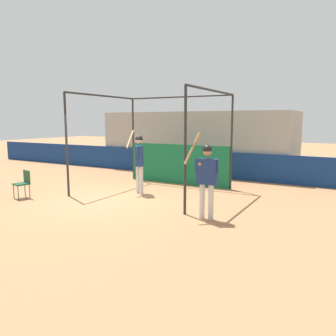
# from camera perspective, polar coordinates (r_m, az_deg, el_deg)

# --- Properties ---
(ground_plane) EXTENTS (60.00, 60.00, 0.00)m
(ground_plane) POSITION_cam_1_polar(r_m,az_deg,el_deg) (10.09, -10.80, -5.30)
(ground_plane) COLOR #A8754C
(outfield_wall) EXTENTS (24.00, 0.12, 1.08)m
(outfield_wall) POSITION_cam_1_polar(r_m,az_deg,el_deg) (14.21, 2.58, 0.96)
(outfield_wall) COLOR navy
(outfield_wall) RESTS_ON ground
(bleacher_section) EXTENTS (8.70, 3.20, 2.76)m
(bleacher_section) POSITION_cam_1_polar(r_m,az_deg,el_deg) (15.63, 5.37, 4.67)
(bleacher_section) COLOR #9E9E99
(bleacher_section) RESTS_ON ground
(batting_cage) EXTENTS (4.13, 3.56, 3.22)m
(batting_cage) POSITION_cam_1_polar(r_m,az_deg,el_deg) (11.59, 0.49, 3.14)
(batting_cage) COLOR #282828
(batting_cage) RESTS_ON ground
(player_batter) EXTENTS (0.75, 0.75, 2.03)m
(player_batter) POSITION_cam_1_polar(r_m,az_deg,el_deg) (10.51, -5.06, 1.74)
(player_batter) COLOR silver
(player_batter) RESTS_ON ground
(player_waiting) EXTENTS (0.78, 0.53, 2.06)m
(player_waiting) POSITION_cam_1_polar(r_m,az_deg,el_deg) (7.76, 6.72, -1.12)
(player_waiting) COLOR silver
(player_waiting) RESTS_ON ground
(folding_chair) EXTENTS (0.49, 0.49, 0.84)m
(folding_chair) POSITION_cam_1_polar(r_m,az_deg,el_deg) (10.88, -23.81, -2.10)
(folding_chair) COLOR #194C2D
(folding_chair) RESTS_ON ground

